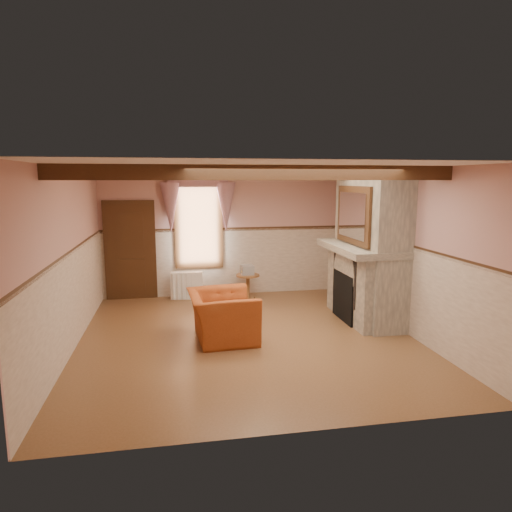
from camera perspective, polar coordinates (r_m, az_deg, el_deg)
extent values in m
cube|color=brown|center=(7.78, -1.17, -10.06)|extent=(5.50, 6.00, 0.01)
cube|color=silver|center=(7.33, -1.24, 11.02)|extent=(5.50, 6.00, 0.01)
cube|color=tan|center=(10.37, -3.86, 2.81)|extent=(5.50, 0.02, 2.80)
cube|color=tan|center=(4.56, 4.88, -5.87)|extent=(5.50, 0.02, 2.80)
cube|color=tan|center=(7.51, -22.40, -0.46)|extent=(0.02, 6.00, 2.80)
cube|color=tan|center=(8.32, 17.84, 0.71)|extent=(0.02, 6.00, 2.80)
cube|color=black|center=(8.73, 11.30, -4.98)|extent=(0.20, 0.95, 0.90)
imported|color=#994219|center=(7.58, -4.25, -7.48)|extent=(1.13, 1.27, 0.79)
cylinder|color=brown|center=(10.09, -1.02, -3.85)|extent=(0.61, 0.61, 0.55)
cube|color=#B7AD8C|center=(10.04, -1.12, -1.72)|extent=(0.27, 0.33, 0.20)
cube|color=white|center=(10.21, -8.64, -3.66)|extent=(0.71, 0.24, 0.60)
imported|color=brown|center=(8.73, 12.72, 1.72)|extent=(0.30, 0.30, 0.07)
cube|color=black|center=(9.29, 11.27, 2.61)|extent=(0.14, 0.24, 0.20)
cylinder|color=gold|center=(8.82, 12.48, 2.47)|extent=(0.11, 0.11, 0.28)
cylinder|color=#B01525|center=(8.14, 14.51, 1.40)|extent=(0.06, 0.06, 0.16)
cylinder|color=gold|center=(8.48, 13.46, 1.62)|extent=(0.06, 0.06, 0.12)
cube|color=gray|center=(8.71, 14.10, 1.26)|extent=(0.85, 2.00, 2.80)
cube|color=gray|center=(8.64, 13.01, 0.97)|extent=(1.05, 2.05, 0.12)
cube|color=silver|center=(8.50, 12.01, 5.01)|extent=(0.06, 1.44, 1.04)
cube|color=black|center=(10.34, -15.44, 0.51)|extent=(1.10, 0.10, 2.10)
cube|color=white|center=(10.27, -7.19, 4.09)|extent=(1.06, 0.08, 2.02)
cube|color=gray|center=(10.14, -7.23, 7.42)|extent=(1.30, 0.14, 1.40)
cube|color=black|center=(6.15, 0.58, 10.39)|extent=(5.50, 0.18, 0.20)
cube|color=black|center=(8.52, -2.54, 10.13)|extent=(5.50, 0.18, 0.20)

